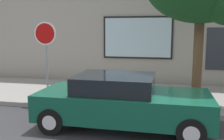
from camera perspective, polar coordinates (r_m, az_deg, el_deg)
ground_plane at (r=6.77m, az=10.19°, el=-12.86°), size 60.00×60.00×0.00m
sidewalk at (r=9.60m, az=10.88°, el=-5.88°), size 20.00×4.00×0.15m
building_facade at (r=11.83m, az=11.68°, el=13.48°), size 20.00×0.67×7.00m
parked_car at (r=6.65m, az=2.17°, el=-6.94°), size 4.33×1.91×1.36m
fire_hydrant at (r=8.55m, az=7.01°, el=-4.29°), size 0.30×0.44×0.83m
stop_sign at (r=8.74m, az=-14.49°, el=5.32°), size 0.76×0.10×2.61m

